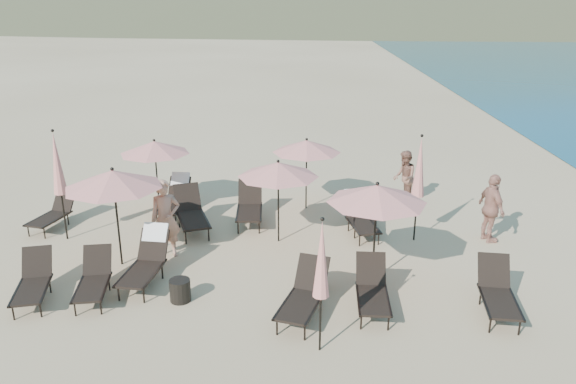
{
  "coord_description": "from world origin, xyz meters",
  "views": [
    {
      "loc": [
        0.39,
        -9.74,
        5.67
      ],
      "look_at": [
        0.02,
        3.5,
        1.1
      ],
      "focal_mm": 35.0,
      "sensor_mm": 36.0,
      "label": 1
    }
  ],
  "objects_px": {
    "lounger_7": "(175,197)",
    "umbrella_closed_1": "(419,168)",
    "umbrella_closed_2": "(57,164)",
    "side_table_1": "(316,277)",
    "umbrella_open_1": "(278,170)",
    "umbrella_open_2": "(377,194)",
    "lounger_2": "(147,259)",
    "umbrella_open_4": "(307,146)",
    "beachgoer_b": "(404,177)",
    "beachgoer_c": "(491,208)",
    "umbrella_closed_0": "(322,260)",
    "lounger_5": "(498,292)",
    "lounger_1": "(94,279)",
    "lounger_6": "(53,213)",
    "lounger_11": "(366,213)",
    "umbrella_open_3": "(155,147)",
    "lounger_4": "(372,289)",
    "lounger_3": "(304,295)",
    "lounger_10": "(360,215)",
    "beachgoer_a": "(166,219)",
    "lounger_9": "(250,206)",
    "side_table_0": "(180,290)",
    "lounger_8": "(191,212)",
    "lounger_0": "(33,281)",
    "umbrella_open_0": "(113,179)"
  },
  "relations": [
    {
      "from": "lounger_2",
      "to": "lounger_3",
      "type": "distance_m",
      "value": 3.54
    },
    {
      "from": "beachgoer_c",
      "to": "lounger_2",
      "type": "bearing_deg",
      "value": 92.14
    },
    {
      "from": "umbrella_open_3",
      "to": "umbrella_closed_0",
      "type": "height_order",
      "value": "umbrella_closed_0"
    },
    {
      "from": "lounger_4",
      "to": "lounger_6",
      "type": "relative_size",
      "value": 0.99
    },
    {
      "from": "side_table_0",
      "to": "umbrella_closed_2",
      "type": "bearing_deg",
      "value": 139.69
    },
    {
      "from": "lounger_2",
      "to": "umbrella_open_4",
      "type": "relative_size",
      "value": 0.86
    },
    {
      "from": "lounger_9",
      "to": "umbrella_open_3",
      "type": "distance_m",
      "value": 3.1
    },
    {
      "from": "lounger_5",
      "to": "umbrella_closed_0",
      "type": "bearing_deg",
      "value": -151.96
    },
    {
      "from": "lounger_6",
      "to": "lounger_11",
      "type": "height_order",
      "value": "lounger_11"
    },
    {
      "from": "umbrella_open_4",
      "to": "side_table_0",
      "type": "distance_m",
      "value": 6.06
    },
    {
      "from": "lounger_10",
      "to": "beachgoer_a",
      "type": "distance_m",
      "value": 4.83
    },
    {
      "from": "lounger_8",
      "to": "umbrella_closed_0",
      "type": "bearing_deg",
      "value": -78.37
    },
    {
      "from": "lounger_5",
      "to": "lounger_6",
      "type": "relative_size",
      "value": 1.04
    },
    {
      "from": "lounger_2",
      "to": "umbrella_open_2",
      "type": "xyz_separation_m",
      "value": [
        4.76,
        0.17,
        1.44
      ]
    },
    {
      "from": "lounger_6",
      "to": "lounger_11",
      "type": "relative_size",
      "value": 1.01
    },
    {
      "from": "lounger_0",
      "to": "umbrella_open_0",
      "type": "distance_m",
      "value": 2.59
    },
    {
      "from": "lounger_7",
      "to": "umbrella_open_2",
      "type": "relative_size",
      "value": 0.77
    },
    {
      "from": "umbrella_closed_0",
      "to": "side_table_1",
      "type": "xyz_separation_m",
      "value": [
        -0.02,
        2.19,
        -1.46
      ]
    },
    {
      "from": "lounger_11",
      "to": "umbrella_closed_2",
      "type": "relative_size",
      "value": 0.57
    },
    {
      "from": "beachgoer_b",
      "to": "beachgoer_c",
      "type": "height_order",
      "value": "beachgoer_c"
    },
    {
      "from": "umbrella_closed_0",
      "to": "beachgoer_b",
      "type": "xyz_separation_m",
      "value": [
        2.62,
        7.36,
        -0.91
      ]
    },
    {
      "from": "lounger_7",
      "to": "umbrella_closed_1",
      "type": "height_order",
      "value": "umbrella_closed_1"
    },
    {
      "from": "lounger_2",
      "to": "beachgoer_b",
      "type": "distance_m",
      "value": 7.96
    },
    {
      "from": "lounger_5",
      "to": "side_table_0",
      "type": "relative_size",
      "value": 3.68
    },
    {
      "from": "lounger_6",
      "to": "umbrella_open_0",
      "type": "height_order",
      "value": "umbrella_open_0"
    },
    {
      "from": "side_table_0",
      "to": "umbrella_open_4",
      "type": "bearing_deg",
      "value": 64.71
    },
    {
      "from": "lounger_5",
      "to": "lounger_3",
      "type": "bearing_deg",
      "value": -169.67
    },
    {
      "from": "lounger_6",
      "to": "beachgoer_c",
      "type": "height_order",
      "value": "beachgoer_c"
    },
    {
      "from": "lounger_0",
      "to": "umbrella_closed_1",
      "type": "bearing_deg",
      "value": 7.89
    },
    {
      "from": "umbrella_open_3",
      "to": "umbrella_closed_1",
      "type": "relative_size",
      "value": 0.77
    },
    {
      "from": "umbrella_open_2",
      "to": "beachgoer_c",
      "type": "relative_size",
      "value": 1.28
    },
    {
      "from": "lounger_4",
      "to": "umbrella_closed_0",
      "type": "relative_size",
      "value": 0.65
    },
    {
      "from": "umbrella_open_1",
      "to": "beachgoer_a",
      "type": "relative_size",
      "value": 1.14
    },
    {
      "from": "lounger_1",
      "to": "lounger_2",
      "type": "relative_size",
      "value": 0.89
    },
    {
      "from": "lounger_10",
      "to": "lounger_6",
      "type": "bearing_deg",
      "value": 166.88
    },
    {
      "from": "umbrella_open_4",
      "to": "lounger_4",
      "type": "bearing_deg",
      "value": -77.19
    },
    {
      "from": "lounger_8",
      "to": "lounger_1",
      "type": "bearing_deg",
      "value": -130.12
    },
    {
      "from": "umbrella_closed_2",
      "to": "umbrella_closed_0",
      "type": "bearing_deg",
      "value": -36.18
    },
    {
      "from": "lounger_6",
      "to": "umbrella_open_3",
      "type": "height_order",
      "value": "umbrella_open_3"
    },
    {
      "from": "lounger_2",
      "to": "lounger_7",
      "type": "distance_m",
      "value": 3.92
    },
    {
      "from": "lounger_4",
      "to": "lounger_5",
      "type": "bearing_deg",
      "value": 0.86
    },
    {
      "from": "umbrella_closed_2",
      "to": "side_table_1",
      "type": "relative_size",
      "value": 5.97
    },
    {
      "from": "lounger_2",
      "to": "umbrella_closed_0",
      "type": "xyz_separation_m",
      "value": [
        3.57,
        -2.37,
        1.18
      ]
    },
    {
      "from": "lounger_3",
      "to": "lounger_1",
      "type": "bearing_deg",
      "value": -170.76
    },
    {
      "from": "umbrella_open_1",
      "to": "umbrella_open_2",
      "type": "xyz_separation_m",
      "value": [
        2.08,
        -1.98,
        0.1
      ]
    },
    {
      "from": "lounger_6",
      "to": "umbrella_open_4",
      "type": "relative_size",
      "value": 0.78
    },
    {
      "from": "side_table_1",
      "to": "umbrella_closed_2",
      "type": "bearing_deg",
      "value": 159.32
    },
    {
      "from": "lounger_0",
      "to": "umbrella_closed_2",
      "type": "bearing_deg",
      "value": 87.39
    },
    {
      "from": "umbrella_open_3",
      "to": "umbrella_open_2",
      "type": "bearing_deg",
      "value": -36.18
    },
    {
      "from": "lounger_2",
      "to": "lounger_9",
      "type": "xyz_separation_m",
      "value": [
        1.85,
        3.4,
        -0.05
      ]
    }
  ]
}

